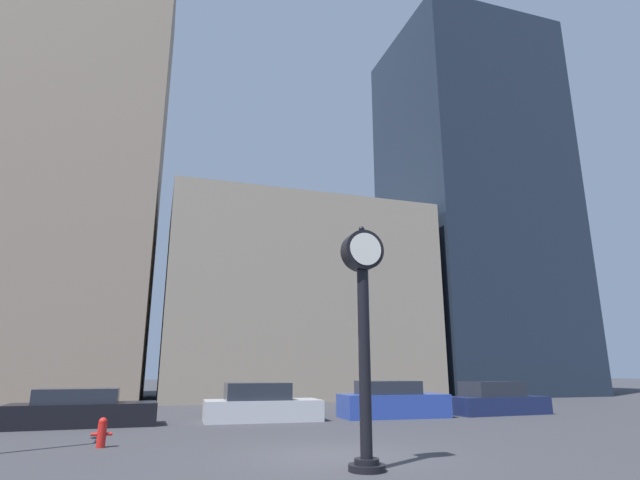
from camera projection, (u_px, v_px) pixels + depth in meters
The scene contains 10 objects.
ground_plane at pixel (332, 456), 10.86m from camera, with size 200.00×200.00×0.00m, color #38383D.
building_tall_tower at pixel (44, 159), 33.36m from camera, with size 14.94×12.00×31.02m.
building_storefront_row at pixel (292, 303), 36.18m from camera, with size 17.72×12.00×13.08m.
building_glass_modern at pixel (471, 206), 43.18m from camera, with size 12.71×12.00×31.29m.
street_clock at pixel (364, 318), 9.95m from camera, with size 0.82×0.70×4.73m.
car_black at pixel (82, 410), 16.66m from camera, with size 4.71×1.85×1.22m.
car_silver at pixel (261, 405), 18.57m from camera, with size 4.36×2.08×1.37m.
car_blue at pixel (392, 402), 19.89m from camera, with size 4.32×1.97×1.41m.
car_navy at pixel (496, 401), 21.36m from camera, with size 4.38×2.00×1.35m.
fire_hydrant_near at pixel (102, 432), 12.15m from camera, with size 0.49×0.21×0.69m.
Camera 1 is at (-3.81, -11.06, 1.81)m, focal length 28.00 mm.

